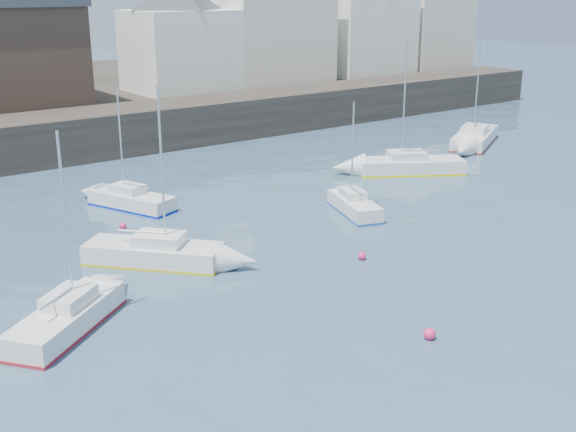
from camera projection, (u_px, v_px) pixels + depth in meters
water at (511, 352)px, 23.22m from camera, size 220.00×220.00×0.00m
quay_wall at (87, 134)px, 49.43m from camera, size 90.00×5.00×3.00m
land_strip at (8, 102)px, 63.18m from camera, size 90.00×32.00×2.80m
bldg_east_a at (266, 13)px, 63.93m from camera, size 13.36×13.36×11.80m
bldg_east_b at (361, 21)px, 70.11m from camera, size 11.88×11.88×9.95m
bldg_east_c at (425, 13)px, 75.09m from camera, size 11.14×11.14×10.95m
bldg_east_d at (179, 34)px, 58.86m from camera, size 11.14×11.14×8.95m
sailboat_a at (67, 317)px, 24.54m from camera, size 5.19×4.52×6.82m
sailboat_b at (154, 253)px, 30.41m from camera, size 5.28×5.60×7.51m
sailboat_c at (354, 205)px, 37.15m from camera, size 2.73×4.55×5.71m
sailboat_d at (411, 165)px, 45.03m from camera, size 6.65×5.19×8.32m
sailboat_f at (131, 200)px, 38.00m from camera, size 3.30×5.18×6.43m
sailboat_g at (475, 137)px, 53.19m from camera, size 7.36×5.46×9.05m
buoy_near at (429, 339)px, 24.05m from camera, size 0.42×0.42×0.42m
buoy_mid at (362, 259)px, 30.99m from camera, size 0.35×0.35×0.35m
buoy_far at (123, 229)px, 34.83m from camera, size 0.35×0.35×0.35m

